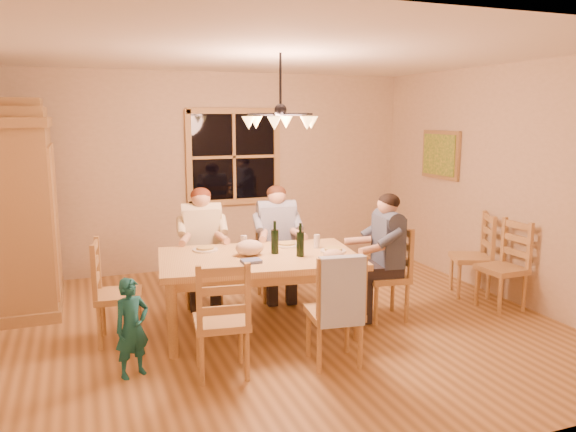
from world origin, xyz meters
name	(u,v)px	position (x,y,z in m)	size (l,w,h in m)	color
floor	(281,325)	(0.00, 0.00, 0.00)	(5.50, 5.50, 0.00)	olive
ceiling	(280,53)	(0.00, 0.00, 2.70)	(5.50, 5.00, 0.02)	white
wall_back	(219,171)	(0.00, 2.50, 1.35)	(5.50, 0.02, 2.70)	tan
wall_right	(505,183)	(2.75, 0.00, 1.35)	(0.02, 5.00, 2.70)	tan
window	(234,157)	(0.20, 2.47, 1.55)	(1.30, 0.06, 1.30)	black
painting	(440,155)	(2.71, 1.20, 1.60)	(0.06, 0.78, 0.64)	olive
chandelier	(281,120)	(0.00, 0.00, 2.08)	(0.77, 0.68, 0.71)	black
armoire	(25,214)	(-2.42, 1.55, 1.06)	(0.66, 1.40, 2.30)	olive
dining_table	(259,265)	(-0.23, -0.01, 0.66)	(2.07, 1.42, 0.76)	tan
chair_far_left	(203,278)	(-0.59, 0.95, 0.30)	(0.49, 0.47, 0.99)	#A9804A
chair_far_right	(277,273)	(0.26, 0.84, 0.30)	(0.49, 0.47, 0.99)	#A9804A
chair_near_left	(222,339)	(-0.83, -0.86, 0.30)	(0.49, 0.47, 0.99)	#A9804A
chair_near_right	(334,329)	(0.13, -0.98, 0.30)	(0.49, 0.47, 0.99)	#A9804A
chair_end_left	(120,311)	(-1.56, 0.16, 0.30)	(0.47, 0.49, 0.99)	#A9804A
chair_end_right	(385,290)	(1.10, -0.19, 0.30)	(0.47, 0.49, 0.99)	#A9804A
adult_woman	(202,231)	(-0.59, 0.95, 0.84)	(0.43, 0.47, 0.87)	beige
adult_plaid_man	(277,228)	(0.26, 0.84, 0.84)	(0.43, 0.47, 0.87)	#2E487F
adult_slate_man	(386,241)	(1.10, -0.19, 0.84)	(0.47, 0.43, 0.87)	#3E4B64
towel	(342,292)	(0.10, -1.17, 0.70)	(0.38, 0.10, 0.58)	#B2CAF1
wine_bottle_a	(275,237)	(-0.06, 0.01, 0.93)	(0.08, 0.08, 0.33)	black
wine_bottle_b	(300,240)	(0.14, -0.18, 0.93)	(0.08, 0.08, 0.33)	black
plate_woman	(205,250)	(-0.68, 0.38, 0.77)	(0.26, 0.26, 0.02)	white
plate_plaid	(287,245)	(0.17, 0.27, 0.77)	(0.26, 0.26, 0.02)	white
plate_slate	(333,251)	(0.52, -0.13, 0.77)	(0.26, 0.26, 0.02)	white
wine_glass_a	(244,242)	(-0.29, 0.31, 0.83)	(0.06, 0.06, 0.14)	silver
wine_glass_b	(317,241)	(0.43, 0.08, 0.83)	(0.06, 0.06, 0.14)	silver
cap	(334,255)	(0.37, -0.45, 0.82)	(0.20, 0.20, 0.11)	#CEAA89
napkin	(251,261)	(-0.38, -0.25, 0.78)	(0.18, 0.14, 0.03)	#536398
cloth_bundle	(250,248)	(-0.32, 0.03, 0.84)	(0.28, 0.22, 0.15)	tan
child	(132,328)	(-1.52, -0.63, 0.42)	(0.30, 0.20, 0.83)	#175D67
chair_spare_front	(501,282)	(2.45, -0.38, 0.30)	(0.44, 0.46, 0.99)	#A9804A
chair_spare_back	(470,270)	(2.45, 0.15, 0.30)	(0.56, 0.57, 0.99)	#A9804A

